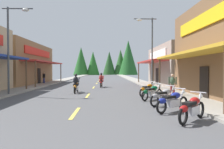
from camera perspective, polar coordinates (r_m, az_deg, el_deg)
The scene contains 18 objects.
ground at distance 31.54m, azimuth -4.07°, elevation -2.20°, with size 10.78×92.44×0.10m, color #4C4C4F.
sidewalk_left at distance 32.48m, azimuth -15.65°, elevation -1.95°, with size 2.25×92.44×0.12m, color gray.
sidewalk_right at distance 31.93m, azimuth 7.71°, elevation -1.97°, with size 2.25×92.44×0.12m, color gray.
centerline_dashes at distance 36.18m, azimuth -3.75°, elevation -1.66°, with size 0.16×70.79×0.01m.
storefront_left_far at distance 29.71m, azimuth -27.31°, elevation 2.73°, with size 9.62×13.37×5.37m.
storefront_right_far at distance 26.27m, azimuth 20.04°, elevation 2.41°, with size 8.67×10.45×4.83m.
streetlamp_left at distance 16.41m, azimuth -26.49°, elevation 9.25°, with size 2.19×0.30×6.43m.
streetlamp_right at distance 19.85m, azimuth 10.51°, elevation 8.70°, with size 2.19×0.30×6.90m.
motorcycle_parked_right_0 at distance 7.88m, azimuth 21.91°, elevation -8.86°, with size 1.61×1.55×1.04m.
motorcycle_parked_right_1 at distance 9.34m, azimuth 16.87°, elevation -7.25°, with size 1.84×1.27×1.04m.
motorcycle_parked_right_2 at distance 10.87m, azimuth 14.62°, elevation -6.03°, with size 1.82×1.29×1.04m.
motorcycle_parked_right_3 at distance 12.75m, azimuth 11.38°, elevation -4.94°, with size 1.68×1.48×1.04m.
motorcycle_parked_right_4 at distance 14.42m, azimuth 10.22°, elevation -4.21°, with size 1.55×1.62×1.04m.
rider_cruising_lead at distance 16.64m, azimuth -10.25°, elevation -2.91°, with size 0.60×2.14×1.57m.
rider_cruising_trailing at distance 21.58m, azimuth -3.09°, elevation -1.93°, with size 0.60×2.14×1.57m.
pedestrian_by_shop at distance 28.41m, azimuth -18.86°, elevation -0.71°, with size 0.45×0.43×1.58m.
pedestrian_browsing at distance 14.79m, azimuth 16.91°, elevation -2.45°, with size 0.52×0.40×1.59m.
treeline_backdrop at distance 79.07m, azimuth -1.11°, elevation 3.97°, with size 25.16×9.70×13.53m.
Camera 1 is at (1.35, -0.23, 1.87)m, focal length 32.01 mm.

